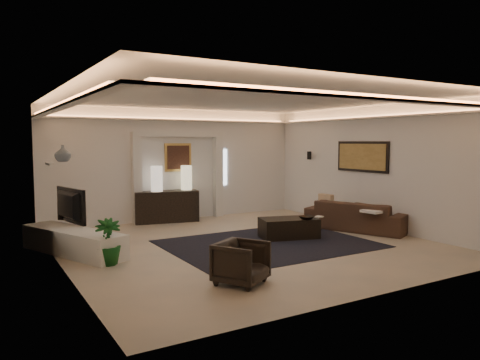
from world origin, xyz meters
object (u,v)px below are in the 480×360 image
sofa (357,216)px  armchair (241,263)px  console (166,207)px  coffee_table (289,229)px

sofa → armchair: bearing=92.7°
sofa → armchair: 4.87m
console → coffee_table: bearing=-52.7°
sofa → coffee_table: sofa is taller
sofa → armchair: sofa is taller
console → sofa: bearing=-32.1°
sofa → armchair: (-4.40, -2.10, -0.03)m
console → sofa: 4.75m
console → sofa: (3.44, -3.28, -0.06)m
sofa → console: bearing=23.5°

